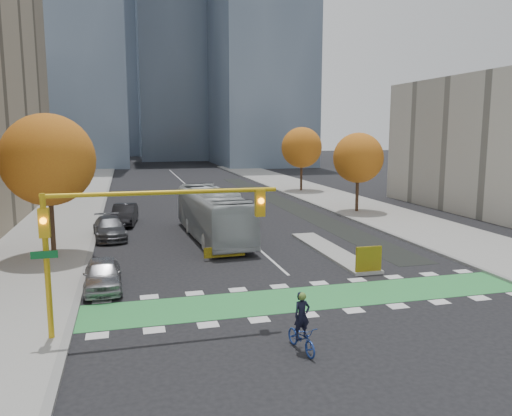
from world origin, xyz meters
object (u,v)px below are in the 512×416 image
tree_east_near (358,158)px  bus (213,214)px  tree_west (48,160)px  parked_car_b (125,215)px  traffic_signal_west (124,224)px  tree_east_far (302,148)px  parked_car_c (110,228)px  cyclist (302,332)px  hazard_board (369,259)px  parked_car_a (103,274)px

tree_east_near → bus: 16.28m
tree_west → parked_car_b: (3.98, 9.38, -4.83)m
tree_west → traffic_signal_west: size_ratio=0.96×
tree_east_far → parked_car_c: 30.83m
tree_east_far → cyclist: 44.24m
parked_car_b → tree_east_near: bearing=8.6°
cyclist → bus: bus is taller
hazard_board → parked_car_b: 20.96m
parked_car_b → bus: bearing=-42.1°
traffic_signal_west → parked_car_c: traffic_signal_west is taller
hazard_board → bus: size_ratio=0.12×
tree_west → parked_car_c: 7.22m
tree_east_far → parked_car_c: bearing=-134.8°
hazard_board → parked_car_a: hazard_board is taller
traffic_signal_west → tree_east_far: bearing=62.1°
bus → tree_west: bearing=-167.9°
hazard_board → bus: (-6.20, 10.50, 0.87)m
tree_east_far → parked_car_b: 26.78m
tree_east_far → traffic_signal_west: bearing=-117.9°
cyclist → parked_car_c: size_ratio=0.41×
tree_west → hazard_board: bearing=-26.0°
bus → traffic_signal_west: bearing=-114.0°
hazard_board → tree_east_near: bearing=65.8°
parked_car_c → bus: bearing=-19.9°
tree_east_far → traffic_signal_west: (-20.43, -38.51, -1.21)m
tree_east_near → parked_car_c: bearing=-165.0°
traffic_signal_west → bus: (5.73, 15.21, -2.36)m
bus → hazard_board: bearing=-62.8°
parked_car_a → tree_east_far: bearing=55.0°
parked_car_a → parked_car_b: bearing=84.7°
cyclist → tree_east_far: bearing=60.7°
tree_east_far → parked_car_b: bearing=-141.0°
tree_east_near → tree_east_far: (0.50, 16.00, 0.38)m
cyclist → parked_car_a: cyclist is taller
tree_west → parked_car_c: (3.00, 4.38, -4.89)m
tree_west → traffic_signal_west: bearing=-72.0°
tree_east_near → bus: size_ratio=0.59×
bus → parked_car_b: (-5.82, 6.68, -0.89)m
tree_east_near → parked_car_b: bearing=-178.2°
tree_east_far → parked_car_c: size_ratio=1.53×
tree_east_near → bus: tree_east_near is taller
traffic_signal_west → parked_car_a: 6.58m
hazard_board → traffic_signal_west: 13.23m
tree_east_far → parked_car_b: (-20.52, -16.62, -4.45)m
tree_east_far → traffic_signal_west: tree_east_far is taller
hazard_board → tree_east_near: 19.93m
tree_west → cyclist: (9.65, -15.42, -4.94)m
traffic_signal_west → cyclist: traffic_signal_west is taller
hazard_board → cyclist: cyclist is taller
hazard_board → traffic_signal_west: bearing=-158.5°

